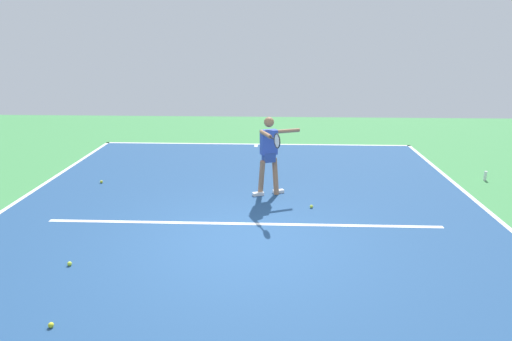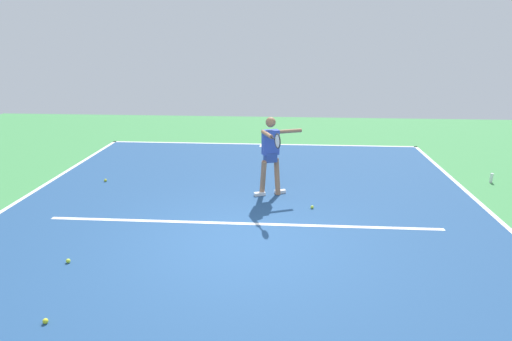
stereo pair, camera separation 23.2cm
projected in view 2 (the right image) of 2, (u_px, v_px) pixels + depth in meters
ground_plane at (238, 243)px, 7.25m from camera, size 23.29×23.29×0.00m
court_surface at (238, 242)px, 7.25m from camera, size 9.64×13.77×0.00m
court_line_baseline_near at (262, 144)px, 13.76m from camera, size 9.64×0.10×0.01m
court_line_service at (242, 223)px, 7.98m from camera, size 7.23×0.10×0.01m
court_line_centre_mark at (261, 146)px, 13.57m from camera, size 0.10×0.30×0.01m
tennis_player at (271, 151)px, 9.12m from camera, size 1.00×1.31×1.70m
tennis_ball_far_corner at (68, 261)px, 6.60m from camera, size 0.07×0.07×0.07m
tennis_ball_by_baseline at (45, 321)px, 5.21m from camera, size 0.07×0.07×0.07m
tennis_ball_near_player at (105, 180)px, 10.25m from camera, size 0.07×0.07×0.07m
tennis_ball_centre_court at (312, 207)px, 8.66m from camera, size 0.07×0.07×0.07m
water_bottle at (491, 178)px, 10.18m from camera, size 0.07×0.07×0.22m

